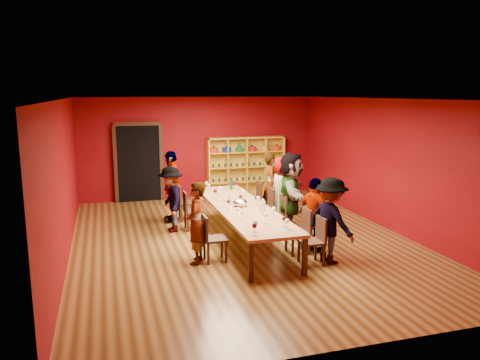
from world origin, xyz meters
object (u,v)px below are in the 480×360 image
object	(u,v)px
wine_bottle	(231,185)
shelving_unit	(245,164)
person_left_1	(196,223)
person_left_4	(172,186)
person_right_0	(331,221)
chair_person_right_4	(255,197)
person_right_2	(291,194)
person_right_4	(271,184)
person_right_3	(283,190)
tasting_table	(242,209)
chair_person_right_0	(315,238)
person_right_1	(315,215)
chair_person_left_4	(184,201)
chair_person_right_2	(279,213)
chair_person_left_3	(190,209)
chair_person_right_1	(301,229)
person_left_3	(171,199)
chair_person_left_1	(211,236)
spittoon_bowl	(240,203)
chair_person_right_3	(267,205)

from	to	relation	value
wine_bottle	shelving_unit	bearing A→B (deg)	65.67
person_left_1	person_left_4	bearing A→B (deg)	-158.64
person_right_0	chair_person_right_4	xyz separation A→B (m)	(-0.30, 3.55, -0.31)
person_right_2	person_right_4	bearing A→B (deg)	16.66
person_right_2	person_right_3	xyz separation A→B (m)	(0.12, 0.79, -0.10)
tasting_table	chair_person_right_0	distance (m)	1.94
person_right_2	person_left_1	bearing A→B (deg)	138.45
person_left_1	person_right_0	distance (m)	2.48
person_right_0	person_right_1	xyz separation A→B (m)	(-0.03, 0.63, -0.06)
chair_person_right_0	person_right_2	world-z (taller)	person_right_2
tasting_table	chair_person_left_4	world-z (taller)	chair_person_left_4
chair_person_right_2	person_right_3	distance (m)	0.94
person_right_2	person_right_3	bearing A→B (deg)	12.97
shelving_unit	wine_bottle	xyz separation A→B (m)	(-1.15, -2.55, -0.12)
chair_person_left_3	person_left_4	distance (m)	0.96
person_right_3	wine_bottle	size ratio (longest dim) A/B	5.39
chair_person_right_1	person_right_1	bearing A→B (deg)	0.00
person_left_3	wine_bottle	bearing A→B (deg)	109.01
person_left_3	chair_person_right_0	distance (m)	3.62
person_right_0	chair_person_right_2	bearing A→B (deg)	-9.97
person_left_3	person_right_0	bearing A→B (deg)	38.94
chair_person_left_1	chair_person_left_3	bearing A→B (deg)	90.00
shelving_unit	person_right_1	world-z (taller)	shelving_unit
person_right_1	person_right_2	size ratio (longest dim) A/B	0.81
person_right_1	spittoon_bowl	distance (m)	1.65
person_left_3	chair_person_left_1	bearing A→B (deg)	8.12
tasting_table	chair_person_right_3	xyz separation A→B (m)	(0.91, 0.98, -0.20)
person_right_4	chair_person_right_3	bearing A→B (deg)	164.57
chair_person_right_2	person_right_2	world-z (taller)	person_right_2
shelving_unit	person_right_3	xyz separation A→B (m)	(-0.09, -3.34, -0.16)
person_left_3	spittoon_bowl	xyz separation A→B (m)	(1.32, -1.07, 0.07)
chair_person_right_2	wine_bottle	xyz separation A→B (m)	(-0.67, 1.58, 0.37)
chair_person_right_2	chair_person_right_3	world-z (taller)	same
chair_person_left_1	person_right_1	xyz separation A→B (m)	(2.09, -0.04, 0.25)
shelving_unit	person_right_2	distance (m)	4.14
person_left_3	chair_person_right_2	world-z (taller)	person_left_3
tasting_table	chair_person_right_2	world-z (taller)	chair_person_right_2
tasting_table	person_left_1	size ratio (longest dim) A/B	2.94
spittoon_bowl	person_right_3	bearing A→B (deg)	34.69
tasting_table	person_left_3	bearing A→B (deg)	140.09
person_right_2	person_left_4	bearing A→B (deg)	74.95
wine_bottle	person_right_4	bearing A→B (deg)	4.64
person_left_3	person_right_3	bearing A→B (deg)	83.67
person_left_4	wine_bottle	distance (m)	1.46
chair_person_left_1	chair_person_right_0	xyz separation A→B (m)	(1.82, -0.67, 0.00)
chair_person_right_1	person_right_2	bearing A→B (deg)	77.31
tasting_table	chair_person_left_4	bearing A→B (deg)	114.96
person_left_3	chair_person_right_2	distance (m)	2.45
chair_person_left_1	person_right_1	bearing A→B (deg)	-1.07
chair_person_left_3	chair_person_right_0	size ratio (longest dim) A/B	1.00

